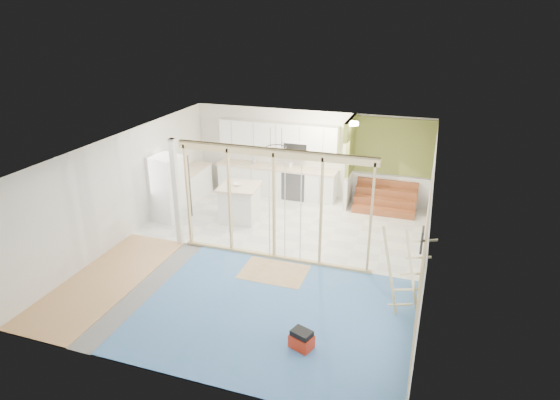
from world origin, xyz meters
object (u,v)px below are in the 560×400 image
(toolbox, at_px, (302,340))
(fridge, at_px, (169,189))
(island, at_px, (240,203))
(ladder, at_px, (404,273))

(toolbox, bearing_deg, fridge, 160.90)
(island, xyz_separation_m, ladder, (4.45, -2.99, 0.41))
(fridge, height_order, toolbox, fridge)
(toolbox, bearing_deg, island, 144.13)
(island, bearing_deg, fridge, -169.07)
(fridge, distance_m, ladder, 6.70)
(ladder, bearing_deg, island, 142.80)
(fridge, height_order, island, fridge)
(island, bearing_deg, toolbox, -61.55)
(fridge, bearing_deg, ladder, -8.18)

